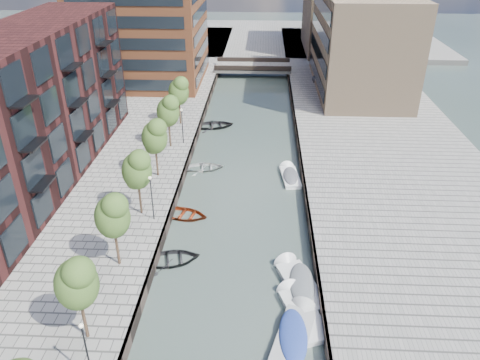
# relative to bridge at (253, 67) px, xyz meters

# --- Properties ---
(water) EXTENTS (300.00, 300.00, 0.00)m
(water) POSITION_rel_bridge_xyz_m (0.00, -32.00, -1.39)
(water) COLOR #38473F
(water) RESTS_ON ground
(quay_right) EXTENTS (20.00, 140.00, 1.00)m
(quay_right) POSITION_rel_bridge_xyz_m (16.00, -32.00, -0.89)
(quay_right) COLOR gray
(quay_right) RESTS_ON ground
(quay_wall_left) EXTENTS (0.25, 140.00, 1.00)m
(quay_wall_left) POSITION_rel_bridge_xyz_m (-6.10, -32.00, -0.89)
(quay_wall_left) COLOR #332823
(quay_wall_left) RESTS_ON ground
(quay_wall_right) EXTENTS (0.25, 140.00, 1.00)m
(quay_wall_right) POSITION_rel_bridge_xyz_m (6.10, -32.00, -0.89)
(quay_wall_right) COLOR #332823
(quay_wall_right) RESTS_ON ground
(far_closure) EXTENTS (80.00, 40.00, 1.00)m
(far_closure) POSITION_rel_bridge_xyz_m (0.00, 28.00, -0.89)
(far_closure) COLOR gray
(far_closure) RESTS_ON ground
(apartment_block) EXTENTS (8.00, 38.00, 14.00)m
(apartment_block) POSITION_rel_bridge_xyz_m (-20.00, -42.00, 6.61)
(apartment_block) COLOR black
(apartment_block) RESTS_ON quay_left
(tan_block_near) EXTENTS (12.00, 25.00, 14.00)m
(tan_block_near) POSITION_rel_bridge_xyz_m (16.00, -10.00, 6.61)
(tan_block_near) COLOR #9F8161
(tan_block_near) RESTS_ON quay_right
(tan_block_far) EXTENTS (12.00, 20.00, 16.00)m
(tan_block_far) POSITION_rel_bridge_xyz_m (16.00, 16.00, 7.61)
(tan_block_far) COLOR #9F8161
(tan_block_far) RESTS_ON quay_right
(bridge) EXTENTS (13.00, 6.00, 1.30)m
(bridge) POSITION_rel_bridge_xyz_m (0.00, 0.00, 0.00)
(bridge) COLOR gray
(bridge) RESTS_ON ground
(tree_1) EXTENTS (2.50, 2.50, 5.95)m
(tree_1) POSITION_rel_bridge_xyz_m (-8.50, -61.00, 3.92)
(tree_1) COLOR #382619
(tree_1) RESTS_ON quay_left
(tree_2) EXTENTS (2.50, 2.50, 5.95)m
(tree_2) POSITION_rel_bridge_xyz_m (-8.50, -54.00, 3.92)
(tree_2) COLOR #382619
(tree_2) RESTS_ON quay_left
(tree_3) EXTENTS (2.50, 2.50, 5.95)m
(tree_3) POSITION_rel_bridge_xyz_m (-8.50, -47.00, 3.92)
(tree_3) COLOR #382619
(tree_3) RESTS_ON quay_left
(tree_4) EXTENTS (2.50, 2.50, 5.95)m
(tree_4) POSITION_rel_bridge_xyz_m (-8.50, -40.00, 3.92)
(tree_4) COLOR #382619
(tree_4) RESTS_ON quay_left
(tree_5) EXTENTS (2.50, 2.50, 5.95)m
(tree_5) POSITION_rel_bridge_xyz_m (-8.50, -33.00, 3.92)
(tree_5) COLOR #382619
(tree_5) RESTS_ON quay_left
(tree_6) EXTENTS (2.50, 2.50, 5.95)m
(tree_6) POSITION_rel_bridge_xyz_m (-8.50, -26.00, 3.92)
(tree_6) COLOR #382619
(tree_6) RESTS_ON quay_left
(lamp_0) EXTENTS (0.24, 0.24, 4.12)m
(lamp_0) POSITION_rel_bridge_xyz_m (-7.20, -64.00, 2.12)
(lamp_0) COLOR black
(lamp_0) RESTS_ON quay_left
(lamp_1) EXTENTS (0.24, 0.24, 4.12)m
(lamp_1) POSITION_rel_bridge_xyz_m (-7.20, -48.00, 2.12)
(lamp_1) COLOR black
(lamp_1) RESTS_ON quay_left
(lamp_2) EXTENTS (0.24, 0.24, 4.12)m
(lamp_2) POSITION_rel_bridge_xyz_m (-7.20, -32.00, 2.12)
(lamp_2) COLOR black
(lamp_2) RESTS_ON quay_left
(sloop_1) EXTENTS (5.20, 4.25, 0.94)m
(sloop_1) POSITION_rel_bridge_xyz_m (-4.98, -52.37, -1.39)
(sloop_1) COLOR black
(sloop_1) RESTS_ON ground
(sloop_2) EXTENTS (4.91, 3.98, 0.90)m
(sloop_2) POSITION_rel_bridge_xyz_m (-4.97, -45.93, -1.39)
(sloop_2) COLOR maroon
(sloop_2) RESTS_ON ground
(sloop_3) EXTENTS (4.64, 3.67, 0.87)m
(sloop_3) POSITION_rel_bridge_xyz_m (-4.24, -36.59, -1.39)
(sloop_3) COLOR #AEAEAC
(sloop_3) RESTS_ON ground
(sloop_4) EXTENTS (5.72, 4.61, 1.05)m
(sloop_4) POSITION_rel_bridge_xyz_m (-4.36, -24.66, -1.39)
(sloop_4) COLOR black
(sloop_4) RESTS_ON ground
(motorboat_1) EXTENTS (3.82, 6.03, 1.90)m
(motorboat_1) POSITION_rel_bridge_xyz_m (4.73, -54.54, -1.16)
(motorboat_1) COLOR silver
(motorboat_1) RESTS_ON ground
(motorboat_2) EXTENTS (3.50, 5.64, 1.78)m
(motorboat_2) POSITION_rel_bridge_xyz_m (4.66, -57.16, -1.29)
(motorboat_2) COLOR white
(motorboat_2) RESTS_ON ground
(motorboat_3) EXTENTS (3.44, 5.98, 1.89)m
(motorboat_3) POSITION_rel_bridge_xyz_m (4.21, -59.36, -1.16)
(motorboat_3) COLOR #B0B0AE
(motorboat_3) RESTS_ON ground
(motorboat_4) EXTENTS (2.16, 4.90, 1.58)m
(motorboat_4) POSITION_rel_bridge_xyz_m (4.80, -37.95, -1.20)
(motorboat_4) COLOR white
(motorboat_4) RESTS_ON ground
(car) EXTENTS (2.91, 4.34, 1.37)m
(car) POSITION_rel_bridge_xyz_m (10.95, -8.50, 0.30)
(car) COLOR #929396
(car) RESTS_ON quay_right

